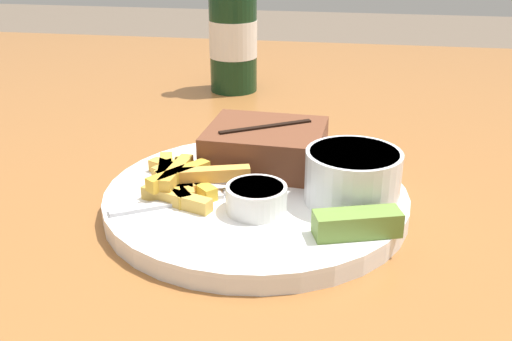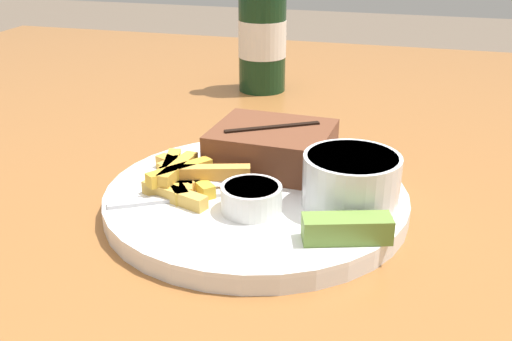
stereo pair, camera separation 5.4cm
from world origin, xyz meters
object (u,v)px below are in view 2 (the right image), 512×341
(fork_utensil, at_px, (178,198))
(knife_utensil, at_px, (249,174))
(pickle_spear, at_px, (347,229))
(beer_bottle, at_px, (262,36))
(coleslaw_cup, at_px, (351,178))
(steak_portion, at_px, (268,146))
(dipping_sauce_cup, at_px, (251,197))
(dinner_plate, at_px, (256,199))

(fork_utensil, xyz_separation_m, knife_utensil, (0.05, 0.06, 0.00))
(pickle_spear, height_order, beer_bottle, beer_bottle)
(knife_utensil, bearing_deg, coleslaw_cup, -140.37)
(steak_portion, distance_m, coleslaw_cup, 0.11)
(dipping_sauce_cup, height_order, pickle_spear, dipping_sauce_cup)
(steak_portion, bearing_deg, dinner_plate, -85.64)
(dinner_plate, bearing_deg, coleslaw_cup, -4.64)
(steak_portion, relative_size, knife_utensil, 0.79)
(fork_utensil, height_order, knife_utensil, knife_utensil)
(pickle_spear, relative_size, fork_utensil, 0.59)
(pickle_spear, bearing_deg, steak_portion, 126.94)
(pickle_spear, relative_size, knife_utensil, 0.48)
(knife_utensil, distance_m, beer_bottle, 0.37)
(steak_portion, bearing_deg, knife_utensil, -106.84)
(steak_portion, height_order, knife_utensil, steak_portion)
(steak_portion, relative_size, coleslaw_cup, 1.43)
(beer_bottle, bearing_deg, fork_utensil, -85.42)
(fork_utensil, bearing_deg, dipping_sauce_cup, -32.49)
(steak_portion, relative_size, beer_bottle, 0.52)
(coleslaw_cup, height_order, knife_utensil, coleslaw_cup)
(coleslaw_cup, height_order, beer_bottle, beer_bottle)
(coleslaw_cup, relative_size, pickle_spear, 1.15)
(dipping_sauce_cup, distance_m, fork_utensil, 0.07)
(pickle_spear, bearing_deg, fork_utensil, 168.72)
(coleslaw_cup, bearing_deg, pickle_spear, -85.09)
(dipping_sauce_cup, xyz_separation_m, knife_utensil, (-0.02, 0.07, -0.01))
(beer_bottle, bearing_deg, pickle_spear, -67.34)
(dinner_plate, relative_size, knife_utensil, 1.84)
(fork_utensil, bearing_deg, steak_portion, 29.17)
(dinner_plate, relative_size, dipping_sauce_cup, 5.31)
(pickle_spear, xyz_separation_m, beer_bottle, (-0.19, 0.45, 0.05))
(steak_portion, distance_m, fork_utensil, 0.11)
(knife_utensil, bearing_deg, pickle_spear, -163.12)
(dinner_plate, distance_m, pickle_spear, 0.11)
(fork_utensil, bearing_deg, knife_utensil, 23.14)
(dipping_sauce_cup, xyz_separation_m, beer_bottle, (-0.10, 0.42, 0.05))
(beer_bottle, bearing_deg, dinner_plate, -75.92)
(steak_portion, bearing_deg, pickle_spear, -53.06)
(pickle_spear, xyz_separation_m, fork_utensil, (-0.15, 0.03, -0.01))
(dinner_plate, height_order, knife_utensil, knife_utensil)
(dipping_sauce_cup, bearing_deg, fork_utensil, 177.65)
(coleslaw_cup, relative_size, beer_bottle, 0.36)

